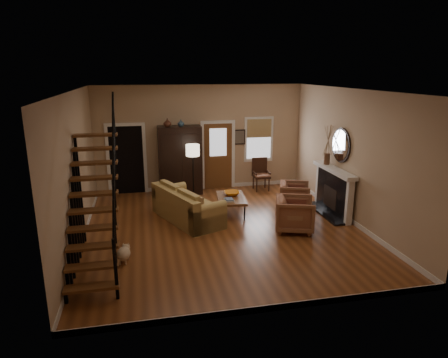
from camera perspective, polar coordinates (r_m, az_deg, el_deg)
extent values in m
plane|color=brown|center=(9.75, -0.09, -7.18)|extent=(7.00, 7.00, 0.00)
plane|color=white|center=(9.01, -0.10, 12.58)|extent=(7.00, 7.00, 0.00)
cube|color=tan|center=(12.63, -3.36, 5.83)|extent=(6.50, 0.04, 3.30)
cube|color=tan|center=(9.17, -20.40, 1.22)|extent=(0.04, 7.00, 3.30)
cube|color=tan|center=(10.39, 17.76, 3.04)|extent=(0.04, 7.00, 3.30)
cube|color=black|center=(12.76, -13.70, 2.77)|extent=(1.00, 0.36, 2.10)
cube|color=brown|center=(12.81, -0.87, 3.26)|extent=(0.90, 0.06, 2.10)
cube|color=silver|center=(13.03, 4.99, 5.65)|extent=(0.96, 0.06, 1.46)
cube|color=black|center=(11.02, 15.50, -1.88)|extent=(0.24, 1.60, 1.15)
cube|color=white|center=(10.83, 15.45, 1.25)|extent=(0.30, 1.95, 0.10)
cylinder|color=silver|center=(10.76, 16.32, 4.64)|extent=(0.05, 0.90, 0.90)
imported|color=#4C2619|center=(11.99, -8.10, 7.97)|extent=(0.24, 0.24, 0.25)
imported|color=#334C60|center=(12.02, -6.17, 7.96)|extent=(0.20, 0.20, 0.21)
imported|color=orange|center=(10.73, 1.10, -2.06)|extent=(0.42, 0.42, 0.10)
imported|color=brown|center=(9.70, 10.09, -4.96)|extent=(1.13, 1.11, 0.82)
imported|color=brown|center=(11.21, 10.04, -2.36)|extent=(1.03, 1.02, 0.74)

